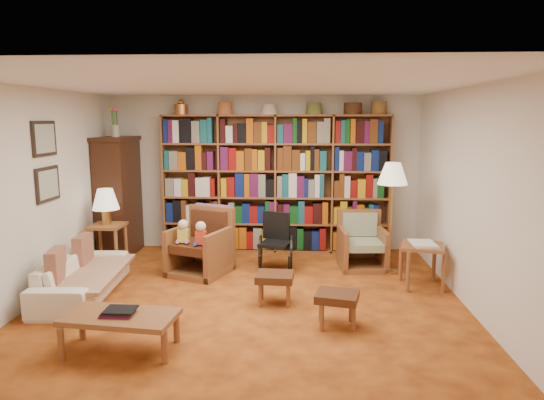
# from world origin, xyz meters

# --- Properties ---
(floor) EXTENTS (5.00, 5.00, 0.00)m
(floor) POSITION_xyz_m (0.00, 0.00, 0.00)
(floor) COLOR #B95E1C
(floor) RESTS_ON ground
(ceiling) EXTENTS (5.00, 5.00, 0.00)m
(ceiling) POSITION_xyz_m (0.00, 0.00, 2.50)
(ceiling) COLOR white
(ceiling) RESTS_ON wall_back
(wall_back) EXTENTS (5.00, 0.00, 5.00)m
(wall_back) POSITION_xyz_m (0.00, 2.50, 1.25)
(wall_back) COLOR silver
(wall_back) RESTS_ON floor
(wall_front) EXTENTS (5.00, 0.00, 5.00)m
(wall_front) POSITION_xyz_m (0.00, -2.50, 1.25)
(wall_front) COLOR silver
(wall_front) RESTS_ON floor
(wall_left) EXTENTS (0.00, 5.00, 5.00)m
(wall_left) POSITION_xyz_m (-2.50, 0.00, 1.25)
(wall_left) COLOR silver
(wall_left) RESTS_ON floor
(wall_right) EXTENTS (0.00, 5.00, 5.00)m
(wall_right) POSITION_xyz_m (2.50, 0.00, 1.25)
(wall_right) COLOR silver
(wall_right) RESTS_ON floor
(bookshelf) EXTENTS (3.60, 0.30, 2.42)m
(bookshelf) POSITION_xyz_m (0.20, 2.33, 1.17)
(bookshelf) COLOR brown
(bookshelf) RESTS_ON floor
(curio_cabinet) EXTENTS (0.50, 0.95, 2.40)m
(curio_cabinet) POSITION_xyz_m (-2.25, 2.00, 0.95)
(curio_cabinet) COLOR #391D0F
(curio_cabinet) RESTS_ON floor
(framed_pictures) EXTENTS (0.03, 0.52, 0.97)m
(framed_pictures) POSITION_xyz_m (-2.48, 0.30, 1.62)
(framed_pictures) COLOR black
(framed_pictures) RESTS_ON wall_left
(sofa) EXTENTS (1.71, 0.75, 0.49)m
(sofa) POSITION_xyz_m (-2.05, 0.13, 0.24)
(sofa) COLOR white
(sofa) RESTS_ON floor
(sofa_throw) EXTENTS (0.92, 1.56, 0.04)m
(sofa_throw) POSITION_xyz_m (-2.00, 0.13, 0.30)
(sofa_throw) COLOR beige
(sofa_throw) RESTS_ON sofa
(cushion_left) EXTENTS (0.15, 0.41, 0.40)m
(cushion_left) POSITION_xyz_m (-2.18, 0.48, 0.45)
(cushion_left) COLOR maroon
(cushion_left) RESTS_ON sofa
(cushion_right) EXTENTS (0.20, 0.42, 0.41)m
(cushion_right) POSITION_xyz_m (-2.18, -0.22, 0.45)
(cushion_right) COLOR maroon
(cushion_right) RESTS_ON sofa
(side_table_lamp) EXTENTS (0.47, 0.47, 0.65)m
(side_table_lamp) POSITION_xyz_m (-2.15, 1.22, 0.49)
(side_table_lamp) COLOR brown
(side_table_lamp) RESTS_ON floor
(table_lamp) EXTENTS (0.38, 0.38, 0.51)m
(table_lamp) POSITION_xyz_m (-2.15, 1.22, 1.00)
(table_lamp) COLOR #B8873B
(table_lamp) RESTS_ON side_table_lamp
(armchair_leather) EXTENTS (0.99, 0.98, 0.92)m
(armchair_leather) POSITION_xyz_m (-0.79, 1.16, 0.38)
(armchair_leather) COLOR brown
(armchair_leather) RESTS_ON floor
(armchair_sage) EXTENTS (0.69, 0.72, 0.81)m
(armchair_sage) POSITION_xyz_m (1.49, 1.54, 0.31)
(armchair_sage) COLOR brown
(armchair_sage) RESTS_ON floor
(wheelchair) EXTENTS (0.50, 0.66, 0.82)m
(wheelchair) POSITION_xyz_m (0.25, 1.29, 0.37)
(wheelchair) COLOR black
(wheelchair) RESTS_ON floor
(floor_lamp) EXTENTS (0.41, 0.41, 1.55)m
(floor_lamp) POSITION_xyz_m (1.85, 1.25, 1.33)
(floor_lamp) COLOR #B8873B
(floor_lamp) RESTS_ON floor
(side_table_papers) EXTENTS (0.62, 0.62, 0.58)m
(side_table_papers) POSITION_xyz_m (2.15, 0.70, 0.46)
(side_table_papers) COLOR brown
(side_table_papers) RESTS_ON floor
(footstool_a) EXTENTS (0.44, 0.38, 0.36)m
(footstool_a) POSITION_xyz_m (0.30, 0.01, 0.30)
(footstool_a) COLOR #482613
(footstool_a) RESTS_ON floor
(footstool_b) EXTENTS (0.49, 0.45, 0.36)m
(footstool_b) POSITION_xyz_m (0.97, -0.58, 0.29)
(footstool_b) COLOR #482613
(footstool_b) RESTS_ON floor
(coffee_table) EXTENTS (1.07, 0.63, 0.41)m
(coffee_table) POSITION_xyz_m (-1.07, -1.24, 0.31)
(coffee_table) COLOR brown
(coffee_table) RESTS_ON floor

